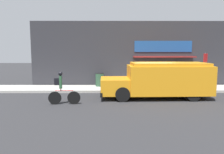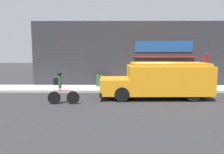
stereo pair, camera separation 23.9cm
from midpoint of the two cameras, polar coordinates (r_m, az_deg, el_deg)
The scene contains 7 objects.
ground_plane at distance 14.88m, azimuth 10.32°, elevation -4.10°, with size 70.00×70.00×0.00m, color #2B2B2D.
sidewalk at distance 16.05m, azimuth 9.52°, elevation -2.99°, with size 28.00×2.44×0.16m.
storefront at distance 17.16m, azimuth 9.03°, elevation 5.87°, with size 17.94×0.98×5.05m.
school_bus at distance 13.28m, azimuth 12.07°, elevation -0.66°, with size 6.47×2.71×2.11m.
cyclist at distance 11.75m, azimuth -13.55°, elevation -2.91°, with size 1.68×0.23×1.75m.
stop_sign_post at distance 16.17m, azimuth 22.73°, elevation 2.91°, with size 0.45×0.45×2.51m.
trash_bin at distance 16.43m, azimuth -3.67°, elevation -0.65°, with size 0.62×0.62×0.99m.
Camera 1 is at (-2.88, -14.35, 2.83)m, focal length 35.00 mm.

